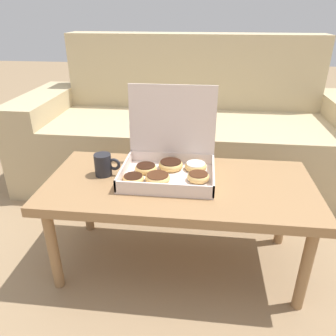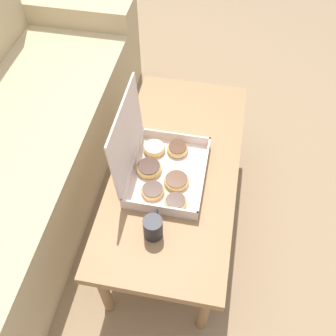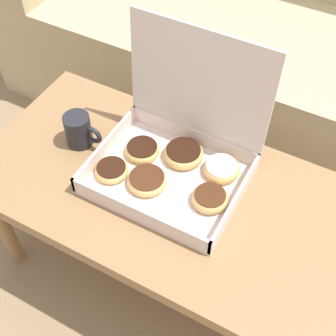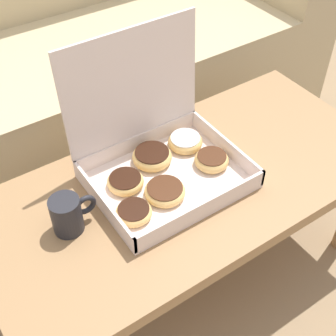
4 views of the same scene
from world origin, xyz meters
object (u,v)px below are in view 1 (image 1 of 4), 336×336
pastry_box (169,162)px  couch (190,135)px  coffee_mug (104,165)px  coffee_table (179,191)px

pastry_box → couch: bearing=86.4°
pastry_box → coffee_mug: size_ratio=3.42×
couch → pastry_box: 0.83m
couch → coffee_table: 0.88m
coffee_table → coffee_mug: coffee_mug is taller
pastry_box → coffee_mug: pastry_box is taller
coffee_table → coffee_mug: bearing=175.0°
couch → coffee_mug: size_ratio=19.34×
couch → coffee_mug: bearing=-111.2°
coffee_table → pastry_box: size_ratio=2.88×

